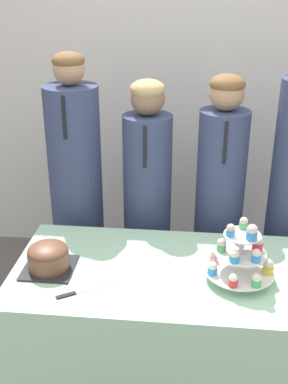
{
  "coord_description": "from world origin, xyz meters",
  "views": [
    {
      "loc": [
        0.02,
        -1.46,
        1.91
      ],
      "look_at": [
        -0.18,
        0.4,
        1.08
      ],
      "focal_mm": 45.0,
      "sensor_mm": 36.0,
      "label": 1
    }
  ],
  "objects_px": {
    "round_cake": "(48,256)",
    "cupcake_stand": "(242,255)",
    "student_0": "(77,201)",
    "student_2": "(218,213)",
    "cake_knife": "(78,292)",
    "student_1": "(147,212)"
  },
  "relations": [
    {
      "from": "cake_knife",
      "to": "student_0",
      "type": "relative_size",
      "value": 0.16
    },
    {
      "from": "round_cake",
      "to": "student_2",
      "type": "height_order",
      "value": "student_2"
    },
    {
      "from": "cupcake_stand",
      "to": "student_2",
      "type": "height_order",
      "value": "student_2"
    },
    {
      "from": "cupcake_stand",
      "to": "student_2",
      "type": "bearing_deg",
      "value": 95.69
    },
    {
      "from": "cake_knife",
      "to": "student_2",
      "type": "relative_size",
      "value": 0.17
    },
    {
      "from": "cupcake_stand",
      "to": "student_2",
      "type": "distance_m",
      "value": 0.67
    },
    {
      "from": "round_cake",
      "to": "cupcake_stand",
      "type": "bearing_deg",
      "value": 0.28
    },
    {
      "from": "round_cake",
      "to": "cupcake_stand",
      "type": "distance_m",
      "value": 0.84
    },
    {
      "from": "cake_knife",
      "to": "student_1",
      "type": "relative_size",
      "value": 0.17
    },
    {
      "from": "student_0",
      "to": "student_1",
      "type": "xyz_separation_m",
      "value": [
        0.4,
        -0.0,
        -0.05
      ]
    },
    {
      "from": "cupcake_stand",
      "to": "student_1",
      "type": "relative_size",
      "value": 0.21
    },
    {
      "from": "round_cake",
      "to": "cake_knife",
      "type": "distance_m",
      "value": 0.24
    },
    {
      "from": "student_0",
      "to": "student_2",
      "type": "relative_size",
      "value": 1.07
    },
    {
      "from": "cupcake_stand",
      "to": "student_2",
      "type": "relative_size",
      "value": 0.2
    },
    {
      "from": "student_0",
      "to": "student_1",
      "type": "bearing_deg",
      "value": -0.0
    },
    {
      "from": "round_cake",
      "to": "student_0",
      "type": "height_order",
      "value": "student_0"
    },
    {
      "from": "round_cake",
      "to": "student_0",
      "type": "distance_m",
      "value": 0.66
    },
    {
      "from": "cake_knife",
      "to": "student_0",
      "type": "distance_m",
      "value": 0.84
    },
    {
      "from": "student_1",
      "to": "round_cake",
      "type": "bearing_deg",
      "value": -119.79
    },
    {
      "from": "student_2",
      "to": "round_cake",
      "type": "bearing_deg",
      "value": -139.74
    },
    {
      "from": "cupcake_stand",
      "to": "student_0",
      "type": "distance_m",
      "value": 1.09
    },
    {
      "from": "round_cake",
      "to": "cupcake_stand",
      "type": "height_order",
      "value": "cupcake_stand"
    }
  ]
}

